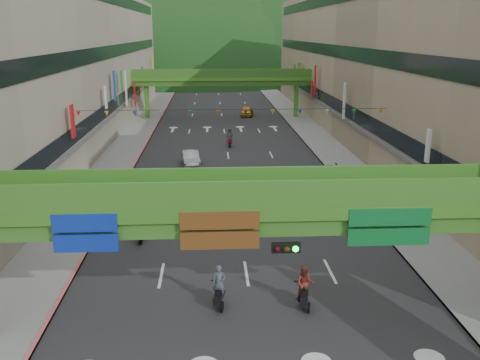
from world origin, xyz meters
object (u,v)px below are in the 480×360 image
object	(u,v)px
scooter_rider_mid	(305,286)
overpass_near	(282,225)
car_silver	(191,158)
car_yellow	(247,111)
scooter_rider_near	(219,288)

from	to	relation	value
scooter_rider_mid	overpass_near	bearing A→B (deg)	-117.55
overpass_near	scooter_rider_mid	xyz separation A→B (m)	(1.51, 2.90, -4.15)
car_silver	car_yellow	distance (m)	31.69
scooter_rider_near	scooter_rider_mid	world-z (taller)	scooter_rider_mid
car_silver	overpass_near	bearing A→B (deg)	-88.43
overpass_near	car_yellow	size ratio (longest dim) A/B	6.46
scooter_rider_near	car_yellow	distance (m)	58.37
overpass_near	scooter_rider_near	bearing A→B (deg)	127.21
scooter_rider_near	scooter_rider_mid	size ratio (longest dim) A/B	1.00
scooter_rider_mid	scooter_rider_near	bearing A→B (deg)	175.50
scooter_rider_near	car_yellow	world-z (taller)	scooter_rider_near
scooter_rider_mid	car_silver	size ratio (longest dim) A/B	0.47
scooter_rider_mid	car_yellow	distance (m)	58.45
car_silver	scooter_rider_mid	bearing A→B (deg)	-84.52
overpass_near	scooter_rider_mid	size ratio (longest dim) A/B	13.66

